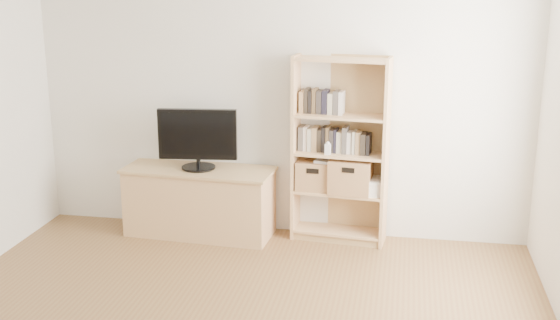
% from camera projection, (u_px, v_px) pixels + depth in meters
% --- Properties ---
extents(back_wall, '(4.50, 0.02, 2.60)m').
position_uv_depth(back_wall, '(279.00, 94.00, 6.31)').
color(back_wall, white).
rests_on(back_wall, floor).
extents(tv_stand, '(1.36, 0.59, 0.61)m').
position_uv_depth(tv_stand, '(200.00, 203.00, 6.46)').
color(tv_stand, tan).
rests_on(tv_stand, floor).
extents(bookshelf, '(0.86, 0.38, 1.67)m').
position_uv_depth(bookshelf, '(340.00, 151.00, 6.19)').
color(bookshelf, tan).
rests_on(bookshelf, floor).
extents(television, '(0.71, 0.13, 0.56)m').
position_uv_depth(television, '(198.00, 138.00, 6.30)').
color(television, black).
rests_on(television, tv_stand).
extents(books_row_mid, '(0.87, 0.21, 0.23)m').
position_uv_depth(books_row_mid, '(341.00, 139.00, 6.19)').
color(books_row_mid, '#544D49').
rests_on(books_row_mid, bookshelf).
extents(books_row_upper, '(0.42, 0.18, 0.22)m').
position_uv_depth(books_row_upper, '(321.00, 101.00, 6.15)').
color(books_row_upper, '#544D49').
rests_on(books_row_upper, bookshelf).
extents(baby_monitor, '(0.05, 0.04, 0.10)m').
position_uv_depth(baby_monitor, '(328.00, 149.00, 6.12)').
color(baby_monitor, white).
rests_on(baby_monitor, bookshelf).
extents(basket_left, '(0.33, 0.28, 0.26)m').
position_uv_depth(basket_left, '(315.00, 175.00, 6.31)').
color(basket_left, '#AA724D').
rests_on(basket_left, bookshelf).
extents(basket_right, '(0.39, 0.33, 0.30)m').
position_uv_depth(basket_right, '(351.00, 176.00, 6.22)').
color(basket_right, '#AA724D').
rests_on(basket_right, bookshelf).
extents(laptop, '(0.33, 0.26, 0.02)m').
position_uv_depth(laptop, '(333.00, 161.00, 6.23)').
color(laptop, white).
rests_on(laptop, basket_left).
extents(magazine_stack, '(0.19, 0.26, 0.11)m').
position_uv_depth(magazine_stack, '(371.00, 187.00, 6.20)').
color(magazine_stack, silver).
rests_on(magazine_stack, bookshelf).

